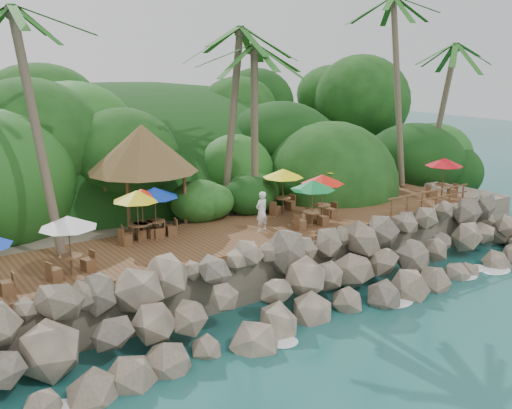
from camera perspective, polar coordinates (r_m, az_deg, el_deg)
ground at (r=23.34m, az=8.58°, el=-11.16°), size 140.00×140.00×0.00m
land_base at (r=35.58m, az=-9.21°, el=-0.38°), size 32.00×25.20×2.10m
jungle_hill at (r=42.53m, az=-13.55°, el=0.38°), size 44.80×28.00×15.40m
seawall at (r=24.24m, az=5.43°, el=-7.10°), size 29.00×4.00×2.30m
terrace at (r=26.89m, az=-0.00°, el=-2.48°), size 26.00×5.00×0.20m
jungle_foliage at (r=34.99m, az=-8.43°, el=-2.38°), size 44.00×16.00×12.00m
foam_line at (r=23.52m, az=8.08°, el=-10.85°), size 25.20×0.80×0.06m
palms at (r=29.07m, az=-0.33°, el=18.46°), size 34.14×7.46×14.36m
palapa at (r=27.70m, az=-10.98°, el=5.38°), size 5.14×5.14×4.60m
dining_clusters at (r=25.97m, az=-1.81°, el=1.35°), size 25.65×5.25×2.22m
railing at (r=31.14m, az=16.49°, el=0.61°), size 6.10×0.10×1.00m
waiter at (r=26.13m, az=0.55°, el=-0.68°), size 0.74×0.55×1.82m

